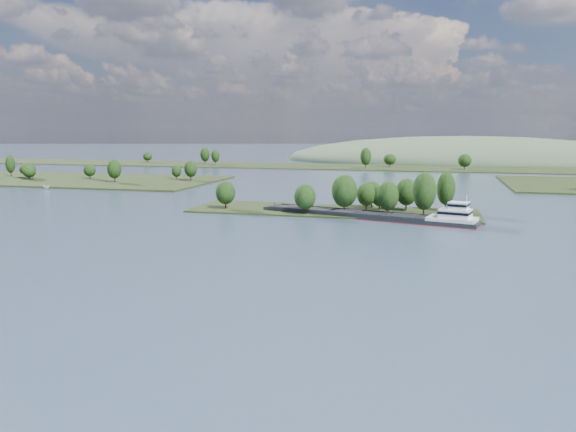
# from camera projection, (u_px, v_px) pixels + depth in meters

# --- Properties ---
(ground) EXTENTS (1800.00, 1800.00, 0.00)m
(ground) POSITION_uv_depth(u_px,v_px,m) (289.00, 246.00, 140.12)
(ground) COLOR #34435A
(ground) RESTS_ON ground
(tree_island) EXTENTS (100.00, 30.38, 15.84)m
(tree_island) POSITION_uv_depth(u_px,v_px,m) (353.00, 201.00, 193.76)
(tree_island) COLOR black
(tree_island) RESTS_ON ground
(back_shoreline) EXTENTS (900.00, 60.00, 15.92)m
(back_shoreline) POSITION_uv_depth(u_px,v_px,m) (397.00, 167.00, 405.27)
(back_shoreline) COLOR black
(back_shoreline) RESTS_ON ground
(hill_west) EXTENTS (320.00, 160.00, 44.00)m
(hill_west) POSITION_uv_depth(u_px,v_px,m) (465.00, 161.00, 488.22)
(hill_west) COLOR #40553B
(hill_west) RESTS_ON ground
(cargo_barge) EXTENTS (72.64, 26.76, 9.85)m
(cargo_barge) POSITION_uv_depth(u_px,v_px,m) (380.00, 215.00, 181.05)
(cargo_barge) COLOR black
(cargo_barge) RESTS_ON ground
(motorboat) EXTENTS (5.70, 4.29, 2.08)m
(motorboat) POSITION_uv_depth(u_px,v_px,m) (46.00, 187.00, 269.33)
(motorboat) COLOR silver
(motorboat) RESTS_ON ground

